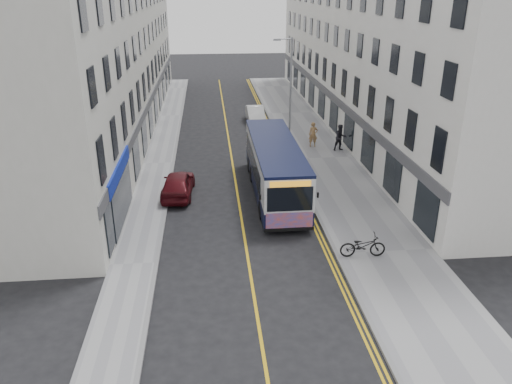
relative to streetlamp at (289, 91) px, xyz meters
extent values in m
plane|color=black|center=(-4.17, -14.00, -4.38)|extent=(140.00, 140.00, 0.00)
cube|color=gray|center=(2.08, -2.00, -4.32)|extent=(4.50, 64.00, 0.12)
cube|color=gray|center=(-9.17, -2.00, -4.32)|extent=(2.00, 64.00, 0.12)
cube|color=slate|center=(-0.17, -2.00, -4.32)|extent=(0.18, 64.00, 0.13)
cube|color=slate|center=(-8.17, -2.00, -4.32)|extent=(0.18, 64.00, 0.13)
cube|color=gold|center=(-4.17, -2.00, -4.38)|extent=(0.12, 64.00, 0.01)
cube|color=gold|center=(-0.62, -2.00, -4.38)|extent=(0.10, 64.00, 0.01)
cube|color=gold|center=(-0.42, -2.00, -4.38)|extent=(0.10, 64.00, 0.01)
cube|color=white|center=(7.33, 7.00, 2.12)|extent=(6.00, 46.00, 13.00)
cube|color=silver|center=(-13.17, 7.00, 2.12)|extent=(6.00, 46.00, 13.00)
cylinder|color=gray|center=(0.08, 0.00, -0.38)|extent=(0.14, 0.14, 8.00)
cylinder|color=gray|center=(-0.42, 0.00, 3.52)|extent=(1.00, 0.08, 0.08)
cube|color=gray|center=(-0.92, 0.00, 3.47)|extent=(0.50, 0.18, 0.12)
cube|color=black|center=(-2.02, -7.89, -3.61)|extent=(2.41, 10.61, 0.87)
cube|color=silver|center=(-2.02, -7.89, -2.31)|extent=(2.41, 10.61, 1.74)
cube|color=black|center=(-2.02, -7.89, -1.36)|extent=(2.43, 10.61, 0.15)
cube|color=black|center=(-3.25, -7.31, -2.50)|extent=(0.04, 8.30, 1.11)
cube|color=black|center=(-0.80, -7.31, -2.50)|extent=(0.04, 8.30, 1.11)
cube|color=black|center=(-2.02, -13.21, -2.41)|extent=(2.17, 0.04, 1.21)
cube|color=#DF4812|center=(-2.02, -13.21, -3.56)|extent=(2.27, 0.04, 0.92)
cube|color=orange|center=(-2.02, -13.22, -1.63)|extent=(1.93, 0.04, 0.27)
cylinder|color=black|center=(-3.11, -11.07, -3.90)|extent=(0.27, 0.96, 0.96)
cylinder|color=black|center=(-0.93, -11.07, -3.90)|extent=(0.27, 0.96, 0.96)
cylinder|color=black|center=(-3.11, -5.76, -3.90)|extent=(0.27, 0.96, 0.96)
cylinder|color=black|center=(-0.93, -5.76, -3.90)|extent=(0.27, 0.96, 0.96)
cylinder|color=black|center=(-3.11, -4.03, -3.90)|extent=(0.27, 0.96, 0.96)
cylinder|color=black|center=(-0.93, -4.03, -3.90)|extent=(0.27, 0.96, 0.96)
imported|color=black|center=(0.87, -15.57, -3.73)|extent=(2.05, 0.80, 1.06)
imported|color=olive|center=(1.97, 0.65, -3.35)|extent=(0.69, 0.47, 1.82)
imported|color=black|center=(3.73, -0.49, -3.31)|extent=(1.04, 0.88, 1.91)
imported|color=silver|center=(-1.57, 8.52, -3.69)|extent=(1.51, 4.20, 1.38)
imported|color=#4D0C13|center=(-7.57, -7.54, -3.67)|extent=(1.96, 4.31, 1.43)
camera|label=1|loc=(-5.68, -34.35, 6.90)|focal=35.00mm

